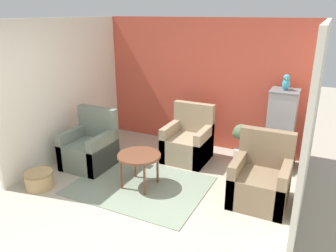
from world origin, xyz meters
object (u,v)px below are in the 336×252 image
at_px(armchair_left, 90,149).
at_px(armchair_right, 260,181).
at_px(wicker_basket, 39,179).
at_px(coffee_table, 139,158).
at_px(armchair_middle, 188,143).
at_px(birdcage, 280,131).
at_px(parrot, 286,83).
at_px(potted_plant, 241,139).

bearing_deg(armchair_left, armchair_right, 2.53).
distance_m(armchair_left, wicker_basket, 1.00).
xyz_separation_m(coffee_table, armchair_middle, (0.28, 1.24, -0.16)).
relative_size(birdcage, wicker_basket, 3.08).
bearing_deg(armchair_right, parrot, 87.60).
bearing_deg(potted_plant, armchair_right, -63.48).
relative_size(coffee_table, armchair_middle, 0.66).
height_order(coffee_table, potted_plant, potted_plant).
xyz_separation_m(armchair_right, parrot, (0.05, 1.28, 1.17)).
height_order(armchair_left, potted_plant, armchair_left).
distance_m(birdcage, wicker_basket, 3.98).
xyz_separation_m(armchair_right, wicker_basket, (-3.12, -1.08, -0.18)).
relative_size(birdcage, potted_plant, 1.92).
relative_size(coffee_table, armchair_left, 0.66).
height_order(coffee_table, parrot, parrot).
bearing_deg(armchair_right, birdcage, 87.60).
bearing_deg(coffee_table, wicker_basket, -152.40).
distance_m(coffee_table, parrot, 2.64).
distance_m(parrot, wicker_basket, 4.17).
bearing_deg(parrot, wicker_basket, -143.35).
height_order(armchair_middle, parrot, parrot).
bearing_deg(parrot, birdcage, -90.00).
distance_m(armchair_middle, birdcage, 1.61).
xyz_separation_m(coffee_table, parrot, (1.80, 1.64, 1.01)).
xyz_separation_m(armchair_left, armchair_middle, (1.42, 1.00, 0.00)).
relative_size(armchair_middle, wicker_basket, 2.26).
distance_m(birdcage, potted_plant, 0.68).
height_order(parrot, potted_plant, parrot).
relative_size(armchair_left, potted_plant, 1.40).
height_order(coffee_table, wicker_basket, coffee_table).
height_order(armchair_right, potted_plant, armchair_right).
distance_m(birdcage, parrot, 0.83).
distance_m(armchair_right, armchair_middle, 1.71).
bearing_deg(birdcage, coffee_table, -137.68).
height_order(potted_plant, wicker_basket, potted_plant).
bearing_deg(potted_plant, birdcage, 9.67).
bearing_deg(armchair_left, wicker_basket, -103.58).
height_order(birdcage, parrot, parrot).
xyz_separation_m(armchair_right, birdcage, (0.05, 1.27, 0.34)).
bearing_deg(potted_plant, coffee_table, -127.30).
xyz_separation_m(armchair_left, potted_plant, (2.30, 1.29, 0.12)).
relative_size(armchair_right, birdcage, 0.73).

